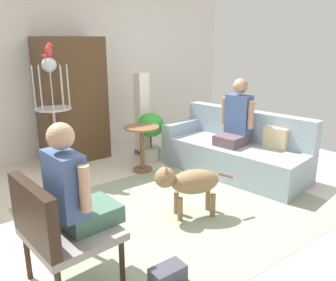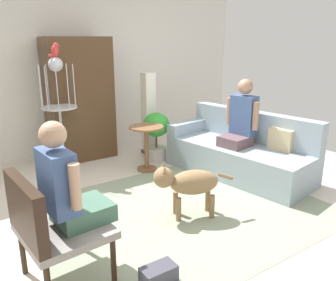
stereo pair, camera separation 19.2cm
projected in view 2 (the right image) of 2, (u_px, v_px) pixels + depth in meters
The scene contains 15 objects.
ground_plane at pixel (174, 208), 3.89m from camera, with size 6.78×6.78×0.00m, color beige.
back_wall at pixel (79, 68), 5.65m from camera, with size 6.25×0.12×2.74m, color silver.
area_rug at pixel (182, 211), 3.82m from camera, with size 3.05×2.42×0.01m, color gray.
couch at pixel (239, 152), 4.84m from camera, with size 1.14×2.13×0.86m.
armchair at pixel (48, 223), 2.54m from camera, with size 0.66×0.71×0.90m.
person_on_couch at pixel (241, 119), 4.66m from camera, with size 0.50×0.50×0.89m.
person_on_armchair at pixel (66, 187), 2.57m from camera, with size 0.51×0.52×0.83m.
round_end_table at pixel (146, 142), 4.91m from camera, with size 0.49×0.49×0.66m.
dog at pixel (188, 183), 3.61m from camera, with size 0.81×0.46×0.61m.
bird_cage_stand at pixel (59, 107), 4.72m from camera, with size 0.48×0.48×1.61m.
parrot at pixel (55, 50), 4.51m from camera, with size 0.17×0.10×0.18m.
potted_plant at pixel (156, 132), 5.33m from camera, with size 0.41×0.41×0.75m.
column_lamp at pixel (149, 115), 5.60m from camera, with size 0.20×0.20×1.32m.
armoire_cabinet at pixel (79, 99), 5.35m from camera, with size 0.95×0.56×1.87m, color #4C331E.
handbag at pixel (159, 276), 2.65m from camera, with size 0.27×0.16×0.16m, color #3F3F4C.
Camera 2 is at (-2.02, -2.87, 1.83)m, focal length 36.95 mm.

